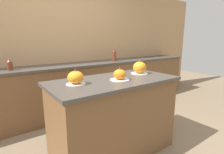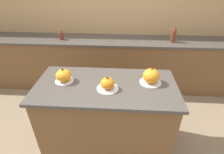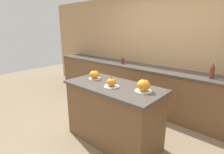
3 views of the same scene
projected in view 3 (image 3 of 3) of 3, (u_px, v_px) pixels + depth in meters
name	position (u px, v px, depth m)	size (l,w,h in m)	color
ground_plane	(113.00, 139.00, 2.84)	(12.00, 12.00, 0.00)	#847056
wall_back	(166.00, 52.00, 3.75)	(8.00, 0.06, 2.50)	tan
kitchen_island	(113.00, 113.00, 2.71)	(1.50, 0.74, 0.93)	brown
back_counter	(157.00, 90.00, 3.72)	(6.00, 0.60, 0.94)	brown
pumpkin_cake_left	(94.00, 75.00, 2.89)	(0.20, 0.20, 0.17)	silver
pumpkin_cake_center	(111.00, 83.00, 2.51)	(0.22, 0.22, 0.16)	silver
pumpkin_cake_right	(144.00, 86.00, 2.32)	(0.23, 0.23, 0.19)	silver
bottle_tall	(212.00, 71.00, 2.88)	(0.08, 0.08, 0.27)	maroon
bottle_short	(122.00, 60.00, 4.11)	(0.08, 0.08, 0.17)	maroon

